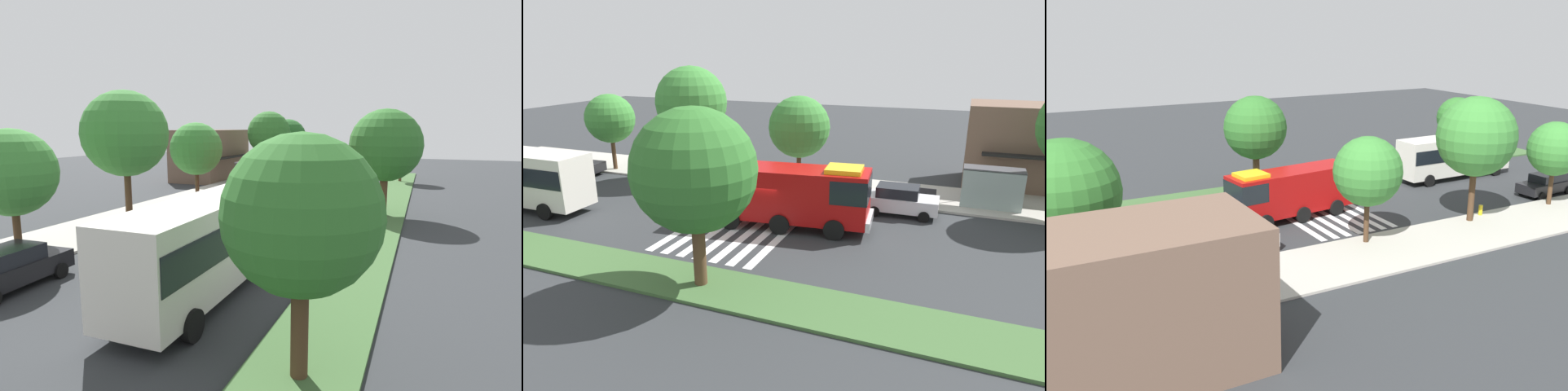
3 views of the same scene
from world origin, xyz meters
TOP-DOWN VIEW (x-y plane):
  - ground_plane at (0.00, 0.00)m, footprint 120.00×120.00m
  - sidewalk at (0.00, 8.71)m, footprint 60.00×5.57m
  - median_strip at (0.00, -7.43)m, footprint 60.00×3.00m
  - crosswalk at (-1.11, 0.00)m, footprint 5.85×10.67m
  - fire_truck at (1.67, 0.41)m, footprint 9.36×3.59m
  - parked_car_west at (-18.72, 4.72)m, footprint 4.85×2.27m
  - parked_car_mid at (6.90, 4.73)m, footprint 4.37×2.20m
  - bus_stop_shelter at (11.99, 7.55)m, footprint 3.50×1.40m
  - bench_near_shelter at (7.99, 7.53)m, footprint 1.60×0.50m
  - sidewalk_tree_far_west at (-16.48, 6.93)m, footprint 3.89×3.89m
  - sidewalk_tree_west at (-8.78, 6.93)m, footprint 5.20×5.20m
  - sidewalk_tree_center at (-0.38, 6.93)m, footprint 4.16×4.16m
  - median_tree_west at (0.51, -7.43)m, footprint 4.98×4.98m
  - fire_hydrant at (-10.23, 6.43)m, footprint 0.28×0.28m

SIDE VIEW (x-z plane):
  - ground_plane at x=0.00m, z-range 0.00..0.00m
  - crosswalk at x=-1.11m, z-range 0.00..0.01m
  - sidewalk at x=0.00m, z-range 0.00..0.14m
  - median_strip at x=0.00m, z-range 0.00..0.14m
  - fire_hydrant at x=-10.23m, z-range 0.14..0.84m
  - bench_near_shelter at x=7.99m, z-range 0.14..1.04m
  - parked_car_west at x=-18.72m, z-range 0.03..1.70m
  - parked_car_mid at x=6.90m, z-range 0.02..1.79m
  - bus_stop_shelter at x=11.99m, z-range 0.66..3.12m
  - fire_truck at x=1.67m, z-range 0.17..3.80m
  - sidewalk_tree_far_west at x=-16.48m, z-range 1.22..7.30m
  - sidewalk_tree_center at x=-0.38m, z-range 1.29..7.77m
  - median_tree_west at x=0.51m, z-range 1.31..8.67m
  - sidewalk_tree_west at x=-8.78m, z-range 1.68..10.00m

